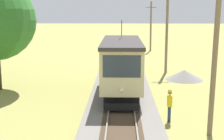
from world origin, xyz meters
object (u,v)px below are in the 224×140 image
Objects in this scene: red_tram at (122,64)px; utility_pole_far at (151,26)px; track_worker at (170,104)px; utility_pole_near_tram at (216,47)px; gravel_pile at (184,75)px; utility_pole_mid at (167,29)px.

red_tram is 24.48m from utility_pole_far.
utility_pole_far is at bearing 90.42° from track_worker.
utility_pole_near_tram is 2.58× the size of gravel_pile.
utility_pole_mid is 1.14× the size of utility_pole_far.
track_worker is (2.52, -5.09, -1.21)m from red_tram.
red_tram is 1.04× the size of utility_pole_near_tram.
utility_pole_near_tram is (4.17, -6.98, 2.02)m from red_tram.
utility_pole_far reaches higher than track_worker.
utility_pole_mid is at bearing 63.26° from red_tram.
gravel_pile is at bearing -69.60° from utility_pole_mid.
red_tram is at bearing -99.82° from utility_pole_far.
utility_pole_near_tram is at bearing -59.13° from red_tram.
red_tram is 2.68× the size of gravel_pile.
utility_pole_far is at bearing 90.00° from utility_pole_mid.
utility_pole_far is (0.00, 31.06, -0.66)m from utility_pole_near_tram.
utility_pole_near_tram reaches higher than red_tram.
utility_pole_mid is (4.17, 8.28, 1.85)m from red_tram.
utility_pole_near_tram is 1.19× the size of utility_pole_far.
red_tram is at bearing -135.50° from gravel_pile.
gravel_pile is (1.14, -3.06, -3.63)m from utility_pole_mid.
utility_pole_near_tram reaches higher than utility_pole_far.
red_tram is at bearing 120.87° from utility_pole_near_tram.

